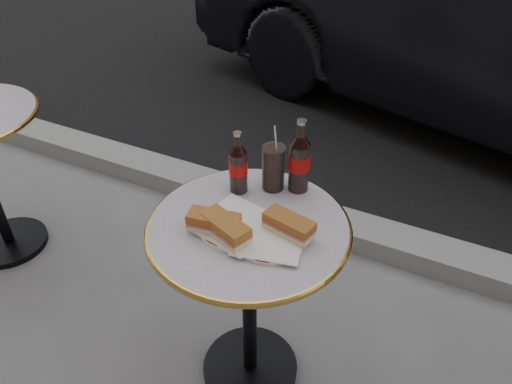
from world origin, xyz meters
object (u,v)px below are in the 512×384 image
at_px(plate_right, 269,240).
at_px(cola_bottle_left, 238,162).
at_px(bistro_table, 250,306).
at_px(cola_glass, 273,168).
at_px(plate_left, 236,226).
at_px(cola_bottle_right, 300,156).

distance_m(plate_right, cola_bottle_left, 0.28).
distance_m(bistro_table, cola_glass, 0.49).
xyz_separation_m(plate_right, cola_glass, (-0.10, 0.24, 0.07)).
xyz_separation_m(plate_left, cola_bottle_right, (0.09, 0.26, 0.12)).
distance_m(cola_bottle_left, cola_bottle_right, 0.20).
relative_size(cola_bottle_left, cola_bottle_right, 0.86).
distance_m(plate_right, cola_glass, 0.27).
bearing_deg(cola_glass, bistro_table, -85.95).
relative_size(plate_left, plate_right, 1.09).
height_order(plate_left, plate_right, plate_left).
distance_m(plate_left, cola_bottle_left, 0.21).
relative_size(cola_bottle_right, cola_glass, 1.63).
height_order(bistro_table, cola_glass, cola_glass).
bearing_deg(plate_left, cola_bottle_right, 71.34).
xyz_separation_m(plate_left, cola_glass, (0.01, 0.23, 0.07)).
relative_size(cola_bottle_left, cola_glass, 1.40).
distance_m(bistro_table, plate_left, 0.37).
bearing_deg(plate_left, plate_right, -5.21).
bearing_deg(cola_bottle_right, plate_right, -84.67).
relative_size(plate_right, cola_glass, 1.32).
bearing_deg(plate_right, cola_bottle_left, 137.34).
bearing_deg(cola_bottle_left, plate_right, -42.66).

